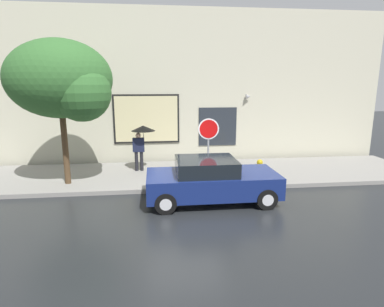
# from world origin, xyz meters

# --- Properties ---
(ground_plane) EXTENTS (60.00, 60.00, 0.00)m
(ground_plane) POSITION_xyz_m (0.00, 0.00, 0.00)
(ground_plane) COLOR black
(sidewalk) EXTENTS (20.00, 4.00, 0.15)m
(sidewalk) POSITION_xyz_m (0.00, 3.00, 0.07)
(sidewalk) COLOR gray
(sidewalk) RESTS_ON ground
(building_facade) EXTENTS (20.00, 0.67, 7.00)m
(building_facade) POSITION_xyz_m (-0.01, 5.50, 3.48)
(building_facade) COLOR beige
(building_facade) RESTS_ON ground
(parked_car) EXTENTS (4.14, 1.95, 1.41)m
(parked_car) POSITION_xyz_m (0.83, 0.03, 0.70)
(parked_car) COLOR navy
(parked_car) RESTS_ON ground
(fire_hydrant) EXTENTS (0.30, 0.44, 0.73)m
(fire_hydrant) POSITION_xyz_m (3.06, 1.91, 0.50)
(fire_hydrant) COLOR yellow
(fire_hydrant) RESTS_ON sidewalk
(pedestrian_with_umbrella) EXTENTS (0.98, 0.98, 1.89)m
(pedestrian_with_umbrella) POSITION_xyz_m (-1.44, 3.50, 1.65)
(pedestrian_with_umbrella) COLOR black
(pedestrian_with_umbrella) RESTS_ON sidewalk
(street_tree) EXTENTS (3.56, 3.03, 5.05)m
(street_tree) POSITION_xyz_m (-3.93, 1.96, 3.77)
(street_tree) COLOR #4C3823
(street_tree) RESTS_ON sidewalk
(stop_sign) EXTENTS (0.76, 0.10, 2.34)m
(stop_sign) POSITION_xyz_m (1.02, 1.71, 1.80)
(stop_sign) COLOR gray
(stop_sign) RESTS_ON sidewalk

